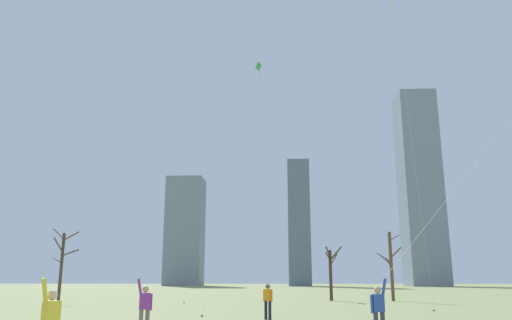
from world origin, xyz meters
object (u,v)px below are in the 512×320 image
at_px(bystander_strolling_midfield, 268,300).
at_px(bare_tree_leftmost, 62,262).
at_px(bare_tree_left_of_center, 331,270).
at_px(bare_tree_rightmost, 391,264).
at_px(distant_kite_high_overhead_green, 247,102).
at_px(distant_kite_low_near_trees_yellow, 395,19).
at_px(kite_flyer_foreground_right_white, 3,247).
at_px(kite_flyer_foreground_left_purple, 78,193).
at_px(kite_flyer_far_back_orange, 428,244).

distance_m(bystander_strolling_midfield, bare_tree_leftmost, 24.94).
relative_size(bare_tree_left_of_center, bare_tree_rightmost, 0.78).
bearing_deg(bystander_strolling_midfield, distant_kite_high_overhead_green, 97.84).
height_order(distant_kite_low_near_trees_yellow, bare_tree_rightmost, distant_kite_low_near_trees_yellow).
bearing_deg(kite_flyer_foreground_right_white, kite_flyer_foreground_left_purple, 101.12).
relative_size(kite_flyer_foreground_left_purple, bystander_strolling_midfield, 9.15).
bearing_deg(bare_tree_leftmost, kite_flyer_foreground_left_purple, -65.72).
bearing_deg(bystander_strolling_midfield, bare_tree_left_of_center, 76.41).
distance_m(kite_flyer_foreground_right_white, kite_flyer_foreground_left_purple, 6.72).
bearing_deg(distant_kite_low_near_trees_yellow, distant_kite_high_overhead_green, 172.50).
relative_size(kite_flyer_far_back_orange, bare_tree_leftmost, 2.90).
bearing_deg(bare_tree_rightmost, distant_kite_low_near_trees_yellow, -91.52).
height_order(distant_kite_low_near_trees_yellow, bare_tree_left_of_center, distant_kite_low_near_trees_yellow).
relative_size(kite_flyer_foreground_left_purple, bare_tree_left_of_center, 3.21).
relative_size(kite_flyer_foreground_left_purple, distant_kite_low_near_trees_yellow, 0.59).
distance_m(bystander_strolling_midfield, bare_tree_left_of_center, 21.82).
distance_m(bare_tree_leftmost, bare_tree_left_of_center, 23.14).
height_order(kite_flyer_foreground_right_white, bare_tree_leftmost, kite_flyer_foreground_right_white).
bearing_deg(kite_flyer_foreground_right_white, distant_kite_low_near_trees_yellow, 61.69).
distance_m(bystander_strolling_midfield, distant_kite_high_overhead_green, 20.83).
height_order(distant_kite_high_overhead_green, bare_tree_leftmost, distant_kite_high_overhead_green).
height_order(kite_flyer_foreground_right_white, bare_tree_left_of_center, kite_flyer_foreground_right_white).
xyz_separation_m(distant_kite_low_near_trees_yellow, bare_tree_rightmost, (0.22, 8.33, -19.24)).
height_order(kite_flyer_foreground_left_purple, bystander_strolling_midfield, kite_flyer_foreground_left_purple).
height_order(bystander_strolling_midfield, distant_kite_high_overhead_green, distant_kite_high_overhead_green).
bearing_deg(distant_kite_low_near_trees_yellow, bare_tree_leftmost, 170.30).
bearing_deg(distant_kite_low_near_trees_yellow, bare_tree_left_of_center, 120.70).
xyz_separation_m(bystander_strolling_midfield, bare_tree_left_of_center, (5.11, 21.15, 1.70)).
relative_size(kite_flyer_foreground_right_white, bare_tree_leftmost, 1.85).
height_order(bare_tree_leftmost, bare_tree_rightmost, bare_tree_leftmost).
height_order(kite_flyer_foreground_left_purple, bare_tree_leftmost, kite_flyer_foreground_left_purple).
relative_size(kite_flyer_far_back_orange, kite_flyer_foreground_left_purple, 1.22).
height_order(kite_flyer_foreground_right_white, kite_flyer_far_back_orange, kite_flyer_far_back_orange).
relative_size(distant_kite_high_overhead_green, distant_kite_low_near_trees_yellow, 0.77).
height_order(kite_flyer_foreground_right_white, distant_kite_low_near_trees_yellow, distant_kite_low_near_trees_yellow).
distance_m(distant_kite_high_overhead_green, bare_tree_rightmost, 19.06).
bearing_deg(distant_kite_low_near_trees_yellow, bare_tree_rightmost, 88.48).
bearing_deg(distant_kite_high_overhead_green, kite_flyer_far_back_orange, -71.85).
height_order(kite_flyer_far_back_orange, bare_tree_leftmost, kite_flyer_far_back_orange).
distance_m(bare_tree_leftmost, bare_tree_rightmost, 28.33).
bearing_deg(kite_flyer_foreground_left_purple, bare_tree_left_of_center, 69.70).
height_order(distant_kite_high_overhead_green, distant_kite_low_near_trees_yellow, distant_kite_low_near_trees_yellow).
xyz_separation_m(bystander_strolling_midfield, bare_tree_rightmost, (10.39, 20.96, 2.22)).
bearing_deg(bare_tree_left_of_center, distant_kite_high_overhead_green, -135.61).
height_order(bare_tree_left_of_center, bare_tree_rightmost, bare_tree_rightmost).
height_order(bare_tree_leftmost, bare_tree_left_of_center, bare_tree_leftmost).
bearing_deg(kite_flyer_foreground_left_purple, bare_tree_rightmost, 61.18).
relative_size(distant_kite_low_near_trees_yellow, bare_tree_leftmost, 4.07).
height_order(bystander_strolling_midfield, bare_tree_rightmost, bare_tree_rightmost).
bearing_deg(bare_tree_rightmost, kite_flyer_foreground_left_purple, -118.82).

